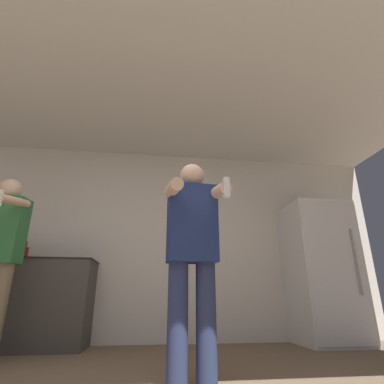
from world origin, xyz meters
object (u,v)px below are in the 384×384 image
bottle_green_wine (7,249)px  refrigerator (321,271)px  bottle_short_whiskey (25,253)px  person_woman_foreground (192,249)px

bottle_green_wine → refrigerator: bearing=-2.2°
bottle_short_whiskey → person_woman_foreground: bearing=-43.2°
bottle_short_whiskey → bottle_green_wine: bearing=-180.0°
refrigerator → bottle_green_wine: 3.90m
bottle_green_wine → person_woman_foreground: person_woman_foreground is taller
refrigerator → person_woman_foreground: size_ratio=1.12×
bottle_green_wine → bottle_short_whiskey: size_ratio=1.34×
refrigerator → bottle_short_whiskey: refrigerator is taller
bottle_green_wine → person_woman_foreground: size_ratio=0.20×
bottle_green_wine → person_woman_foreground: (2.01, -1.70, -0.22)m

